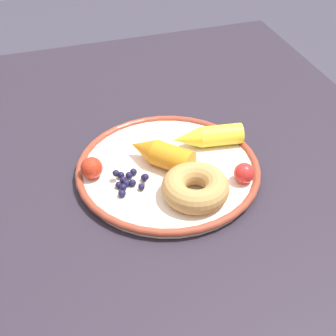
{
  "coord_description": "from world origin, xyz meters",
  "views": [
    {
      "loc": [
        -0.54,
        0.23,
        1.25
      ],
      "look_at": [
        0.04,
        0.04,
        0.75
      ],
      "focal_mm": 52.87,
      "sensor_mm": 36.0,
      "label": 1
    }
  ],
  "objects_px": {
    "plate": "(168,169)",
    "carrot_yellow": "(207,137)",
    "tomato_mid": "(244,173)",
    "donut": "(195,187)",
    "carrot_orange": "(160,154)",
    "blueberry_pile": "(129,180)",
    "dining_table": "(198,228)",
    "tomato_near": "(92,168)"
  },
  "relations": [
    {
      "from": "plate",
      "to": "carrot_yellow",
      "type": "distance_m",
      "value": 0.09
    },
    {
      "from": "plate",
      "to": "tomato_mid",
      "type": "relative_size",
      "value": 9.19
    },
    {
      "from": "donut",
      "to": "tomato_mid",
      "type": "xyz_separation_m",
      "value": [
        0.01,
        -0.08,
        -0.0
      ]
    },
    {
      "from": "carrot_orange",
      "to": "blueberry_pile",
      "type": "distance_m",
      "value": 0.07
    },
    {
      "from": "carrot_yellow",
      "to": "tomato_mid",
      "type": "height_order",
      "value": "carrot_yellow"
    },
    {
      "from": "donut",
      "to": "blueberry_pile",
      "type": "xyz_separation_m",
      "value": [
        0.06,
        0.09,
        -0.01
      ]
    },
    {
      "from": "carrot_orange",
      "to": "carrot_yellow",
      "type": "distance_m",
      "value": 0.09
    },
    {
      "from": "dining_table",
      "to": "donut",
      "type": "distance_m",
      "value": 0.13
    },
    {
      "from": "dining_table",
      "to": "tomato_mid",
      "type": "relative_size",
      "value": 34.75
    },
    {
      "from": "carrot_yellow",
      "to": "blueberry_pile",
      "type": "relative_size",
      "value": 2.3
    },
    {
      "from": "carrot_orange",
      "to": "carrot_yellow",
      "type": "xyz_separation_m",
      "value": [
        0.02,
        -0.09,
        -0.0
      ]
    },
    {
      "from": "carrot_orange",
      "to": "tomato_near",
      "type": "bearing_deg",
      "value": 88.64
    },
    {
      "from": "dining_table",
      "to": "tomato_near",
      "type": "xyz_separation_m",
      "value": [
        0.06,
        0.16,
        0.13
      ]
    },
    {
      "from": "dining_table",
      "to": "carrot_orange",
      "type": "bearing_deg",
      "value": 40.65
    },
    {
      "from": "carrot_orange",
      "to": "dining_table",
      "type": "bearing_deg",
      "value": -139.35
    },
    {
      "from": "tomato_mid",
      "to": "donut",
      "type": "bearing_deg",
      "value": 96.98
    },
    {
      "from": "plate",
      "to": "tomato_near",
      "type": "xyz_separation_m",
      "value": [
        0.02,
        0.12,
        0.02
      ]
    },
    {
      "from": "carrot_orange",
      "to": "tomato_mid",
      "type": "distance_m",
      "value": 0.14
    },
    {
      "from": "carrot_yellow",
      "to": "tomato_near",
      "type": "height_order",
      "value": "same"
    },
    {
      "from": "carrot_orange",
      "to": "carrot_yellow",
      "type": "height_order",
      "value": "carrot_orange"
    },
    {
      "from": "carrot_orange",
      "to": "tomato_mid",
      "type": "height_order",
      "value": "carrot_orange"
    },
    {
      "from": "tomato_near",
      "to": "tomato_mid",
      "type": "distance_m",
      "value": 0.23
    },
    {
      "from": "dining_table",
      "to": "tomato_mid",
      "type": "height_order",
      "value": "tomato_mid"
    },
    {
      "from": "donut",
      "to": "tomato_mid",
      "type": "height_order",
      "value": "donut"
    },
    {
      "from": "dining_table",
      "to": "blueberry_pile",
      "type": "bearing_deg",
      "value": 77.32
    },
    {
      "from": "tomato_mid",
      "to": "plate",
      "type": "bearing_deg",
      "value": 56.8
    },
    {
      "from": "blueberry_pile",
      "to": "tomato_near",
      "type": "distance_m",
      "value": 0.06
    },
    {
      "from": "plate",
      "to": "tomato_near",
      "type": "height_order",
      "value": "tomato_near"
    },
    {
      "from": "tomato_mid",
      "to": "carrot_orange",
      "type": "bearing_deg",
      "value": 53.95
    },
    {
      "from": "dining_table",
      "to": "plate",
      "type": "bearing_deg",
      "value": 43.07
    },
    {
      "from": "carrot_orange",
      "to": "donut",
      "type": "relative_size",
      "value": 1.06
    },
    {
      "from": "carrot_orange",
      "to": "donut",
      "type": "xyz_separation_m",
      "value": [
        -0.09,
        -0.03,
        -0.0
      ]
    },
    {
      "from": "carrot_yellow",
      "to": "tomato_near",
      "type": "relative_size",
      "value": 3.53
    },
    {
      "from": "carrot_orange",
      "to": "blueberry_pile",
      "type": "bearing_deg",
      "value": 117.49
    },
    {
      "from": "carrot_yellow",
      "to": "carrot_orange",
      "type": "bearing_deg",
      "value": 105.43
    },
    {
      "from": "carrot_orange",
      "to": "tomato_near",
      "type": "xyz_separation_m",
      "value": [
        0.0,
        0.11,
        -0.0
      ]
    },
    {
      "from": "tomato_near",
      "to": "tomato_mid",
      "type": "bearing_deg",
      "value": -110.54
    },
    {
      "from": "plate",
      "to": "carrot_yellow",
      "type": "relative_size",
      "value": 2.42
    },
    {
      "from": "carrot_orange",
      "to": "tomato_mid",
      "type": "xyz_separation_m",
      "value": [
        -0.08,
        -0.11,
        -0.0
      ]
    },
    {
      "from": "carrot_yellow",
      "to": "blueberry_pile",
      "type": "bearing_deg",
      "value": 110.54
    },
    {
      "from": "carrot_orange",
      "to": "donut",
      "type": "bearing_deg",
      "value": -163.81
    },
    {
      "from": "carrot_orange",
      "to": "plate",
      "type": "bearing_deg",
      "value": -148.27
    }
  ]
}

